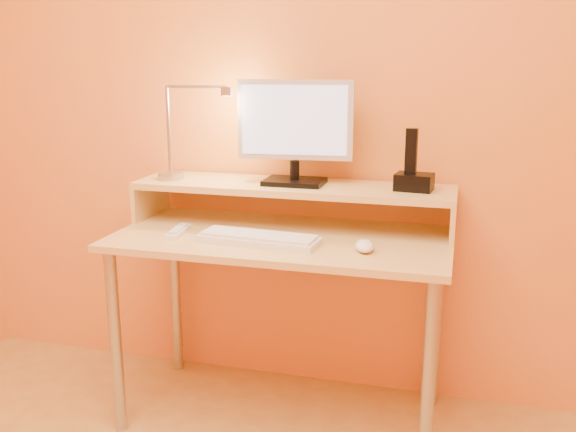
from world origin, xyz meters
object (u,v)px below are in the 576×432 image
(lamp_base, at_px, (171,176))
(keyboard, at_px, (259,240))
(monitor_panel, at_px, (295,120))
(remote_control, at_px, (179,232))
(mouse, at_px, (364,246))
(phone_dock, at_px, (414,182))

(lamp_base, bearing_deg, keyboard, -28.04)
(monitor_panel, distance_m, remote_control, 0.59)
(mouse, bearing_deg, keyboard, 167.54)
(keyboard, bearing_deg, monitor_panel, 82.95)
(phone_dock, distance_m, keyboard, 0.59)
(remote_control, bearing_deg, phone_dock, 10.21)
(monitor_panel, relative_size, keyboard, 1.02)
(phone_dock, relative_size, mouse, 1.18)
(mouse, bearing_deg, monitor_panel, 126.43)
(monitor_panel, height_order, remote_control, monitor_panel)
(phone_dock, distance_m, mouse, 0.34)
(keyboard, bearing_deg, lamp_base, 157.03)
(keyboard, bearing_deg, phone_dock, 32.68)
(mouse, bearing_deg, phone_dock, 51.43)
(lamp_base, xyz_separation_m, keyboard, (0.43, -0.23, -0.16))
(phone_dock, bearing_deg, remote_control, -157.59)
(phone_dock, xyz_separation_m, keyboard, (-0.50, -0.26, -0.18))
(monitor_panel, xyz_separation_m, mouse, (0.31, -0.27, -0.38))
(keyboard, xyz_separation_m, remote_control, (-0.31, 0.03, -0.00))
(monitor_panel, height_order, keyboard, monitor_panel)
(lamp_base, bearing_deg, phone_dock, 1.84)
(monitor_panel, distance_m, lamp_base, 0.54)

